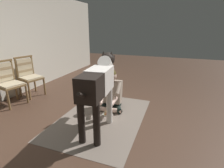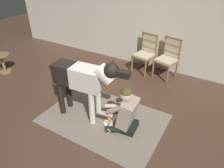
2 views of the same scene
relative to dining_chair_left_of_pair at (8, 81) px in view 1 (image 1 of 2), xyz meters
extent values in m
plane|color=#493124|center=(-0.09, -2.38, -0.54)|extent=(15.93, 15.93, 0.00)
cube|color=#776A5E|center=(0.11, -2.20, -0.54)|extent=(2.21, 1.50, 0.01)
cylinder|color=brown|center=(0.15, -0.33, -0.33)|extent=(0.04, 0.04, 0.42)
cylinder|color=brown|center=(-0.26, -0.25, -0.33)|extent=(0.04, 0.04, 0.42)
cylinder|color=brown|center=(0.23, 0.08, -0.33)|extent=(0.04, 0.04, 0.42)
cube|color=brown|center=(-0.02, -0.08, -0.10)|extent=(0.54, 0.54, 0.04)
cube|color=beige|center=(-0.02, -0.08, -0.06)|extent=(0.50, 0.50, 0.04)
cylinder|color=brown|center=(0.23, 0.08, 0.18)|extent=(0.04, 0.04, 0.52)
cube|color=brown|center=(0.02, 0.12, 0.42)|extent=(0.46, 0.13, 0.04)
cube|color=beige|center=(0.02, 0.12, 0.17)|extent=(0.38, 0.12, 0.40)
cube|color=#A2845E|center=(0.02, 0.12, 0.26)|extent=(0.39, 0.13, 0.06)
cube|color=#A2845E|center=(0.02, 0.12, 0.08)|extent=(0.39, 0.13, 0.06)
cylinder|color=brown|center=(0.72, -0.34, -0.33)|extent=(0.04, 0.04, 0.42)
cylinder|color=brown|center=(0.31, -0.24, -0.33)|extent=(0.04, 0.04, 0.42)
cylinder|color=brown|center=(0.82, 0.07, -0.33)|extent=(0.04, 0.04, 0.42)
cylinder|color=brown|center=(0.41, 0.17, -0.33)|extent=(0.04, 0.04, 0.42)
cube|color=brown|center=(0.57, -0.08, -0.10)|extent=(0.56, 0.56, 0.04)
cube|color=beige|center=(0.57, -0.08, -0.06)|extent=(0.51, 0.51, 0.04)
cylinder|color=brown|center=(0.82, 0.07, 0.18)|extent=(0.04, 0.04, 0.52)
cylinder|color=brown|center=(0.41, 0.17, 0.18)|extent=(0.04, 0.04, 0.52)
cube|color=brown|center=(0.62, 0.12, 0.42)|extent=(0.46, 0.15, 0.04)
cube|color=beige|center=(0.62, 0.12, 0.17)|extent=(0.38, 0.14, 0.40)
cube|color=#A2845E|center=(0.62, 0.12, 0.26)|extent=(0.39, 0.15, 0.06)
cube|color=#A2845E|center=(0.62, 0.12, 0.08)|extent=(0.39, 0.15, 0.06)
cube|color=black|center=(0.66, -2.21, -0.48)|extent=(0.27, 0.36, 0.12)
cylinder|color=black|center=(0.51, -2.38, -0.48)|extent=(0.40, 0.30, 0.11)
cylinder|color=beige|center=(0.36, -2.33, -0.48)|extent=(0.15, 0.37, 0.09)
cylinder|color=black|center=(0.48, -2.07, -0.48)|extent=(0.41, 0.24, 0.11)
cylinder|color=beige|center=(0.34, -2.16, -0.48)|extent=(0.10, 0.36, 0.09)
cube|color=#A18E7C|center=(0.61, -2.22, -0.18)|extent=(0.34, 0.43, 0.52)
cylinder|color=#A18E7C|center=(0.47, -2.41, -0.04)|extent=(0.30, 0.11, 0.24)
cylinder|color=beige|center=(0.27, -2.38, -0.24)|extent=(0.27, 0.09, 0.12)
cylinder|color=#A18E7C|center=(0.44, -2.06, -0.04)|extent=(0.30, 0.11, 0.24)
cylinder|color=beige|center=(0.25, -2.13, -0.24)|extent=(0.28, 0.13, 0.12)
sphere|color=beige|center=(0.57, -2.22, 0.17)|extent=(0.21, 0.21, 0.21)
sphere|color=#4E441E|center=(0.57, -2.22, 0.21)|extent=(0.19, 0.19, 0.19)
cylinder|color=silver|center=(-0.03, -2.16, -0.21)|extent=(0.11, 0.11, 0.66)
cylinder|color=silver|center=(-0.01, -2.40, -0.21)|extent=(0.11, 0.11, 0.66)
cylinder|color=black|center=(-0.69, -2.22, -0.21)|extent=(0.11, 0.11, 0.66)
cylinder|color=black|center=(-0.67, -2.46, -0.21)|extent=(0.11, 0.11, 0.66)
cube|color=silver|center=(-0.16, -2.29, 0.31)|extent=(0.55, 0.39, 0.38)
cube|color=black|center=(-0.56, -2.33, 0.31)|extent=(0.48, 0.36, 0.36)
cylinder|color=silver|center=(0.20, -2.26, 0.46)|extent=(0.40, 0.27, 0.37)
sphere|color=black|center=(0.31, -2.25, 0.56)|extent=(0.25, 0.25, 0.25)
cube|color=black|center=(0.52, -2.23, 0.54)|extent=(0.20, 0.13, 0.10)
cone|color=black|center=(0.29, -2.17, 0.65)|extent=(0.10, 0.10, 0.11)
cone|color=black|center=(0.30, -2.32, 0.65)|extent=(0.10, 0.10, 0.11)
cylinder|color=black|center=(-0.80, -2.35, 0.27)|extent=(0.34, 0.08, 0.22)
cylinder|color=white|center=(0.27, -2.25, -0.54)|extent=(0.22, 0.22, 0.01)
cylinder|color=tan|center=(0.27, -2.27, -0.51)|extent=(0.17, 0.06, 0.05)
cylinder|color=tan|center=(0.26, -2.23, -0.51)|extent=(0.17, 0.06, 0.05)
cylinder|color=#A63827|center=(0.27, -2.25, -0.50)|extent=(0.17, 0.04, 0.04)
camera|label=1|loc=(-2.64, -3.42, 1.12)|focal=28.00mm
camera|label=2|loc=(1.77, -4.70, 2.07)|focal=33.25mm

